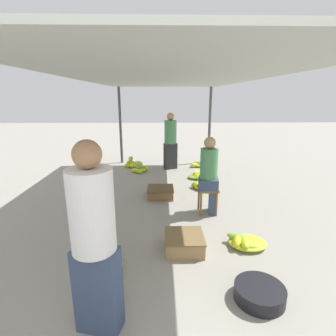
{
  "coord_description": "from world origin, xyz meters",
  "views": [
    {
      "loc": [
        -0.11,
        -1.09,
        2.02
      ],
      "look_at": [
        0.0,
        3.33,
        0.8
      ],
      "focal_mm": 28.0,
      "sensor_mm": 36.0,
      "label": 1
    }
  ],
  "objects_px": {
    "vendor_seated": "(210,174)",
    "banana_pile_left_3": "(131,164)",
    "banana_pile_right_0": "(245,242)",
    "shopper_walking_mid": "(170,140)",
    "vendor_foreground": "(94,239)",
    "banana_pile_right_2": "(198,176)",
    "banana_pile_right_3": "(198,164)",
    "banana_pile_left_1": "(95,231)",
    "banana_pile_left_2": "(139,168)",
    "basin_black": "(259,293)",
    "banana_pile_left_0": "(102,262)",
    "banana_pile_right_1": "(203,185)",
    "crate_near": "(160,192)",
    "stool": "(208,193)",
    "crate_mid": "(184,242)"
  },
  "relations": [
    {
      "from": "banana_pile_left_3",
      "to": "banana_pile_left_0",
      "type": "bearing_deg",
      "value": -87.79
    },
    {
      "from": "basin_black",
      "to": "crate_near",
      "type": "xyz_separation_m",
      "value": [
        -1.02,
        2.88,
        0.02
      ]
    },
    {
      "from": "vendor_seated",
      "to": "banana_pile_right_3",
      "type": "distance_m",
      "value": 3.28
    },
    {
      "from": "banana_pile_left_2",
      "to": "banana_pile_right_0",
      "type": "bearing_deg",
      "value": -64.81
    },
    {
      "from": "basin_black",
      "to": "shopper_walking_mid",
      "type": "relative_size",
      "value": 0.32
    },
    {
      "from": "stool",
      "to": "vendor_foreground",
      "type": "bearing_deg",
      "value": -119.73
    },
    {
      "from": "crate_near",
      "to": "crate_mid",
      "type": "bearing_deg",
      "value": -80.5
    },
    {
      "from": "banana_pile_right_3",
      "to": "crate_near",
      "type": "bearing_deg",
      "value": -114.79
    },
    {
      "from": "banana_pile_left_2",
      "to": "banana_pile_right_3",
      "type": "distance_m",
      "value": 1.79
    },
    {
      "from": "stool",
      "to": "crate_near",
      "type": "height_order",
      "value": "stool"
    },
    {
      "from": "banana_pile_left_0",
      "to": "banana_pile_left_2",
      "type": "relative_size",
      "value": 1.07
    },
    {
      "from": "stool",
      "to": "crate_near",
      "type": "xyz_separation_m",
      "value": [
        -0.84,
        0.79,
        -0.28
      ]
    },
    {
      "from": "vendor_foreground",
      "to": "banana_pile_left_0",
      "type": "xyz_separation_m",
      "value": [
        -0.17,
        0.84,
        -0.8
      ]
    },
    {
      "from": "basin_black",
      "to": "banana_pile_left_2",
      "type": "xyz_separation_m",
      "value": [
        -1.62,
        4.77,
        0.04
      ]
    },
    {
      "from": "banana_pile_left_3",
      "to": "crate_mid",
      "type": "height_order",
      "value": "banana_pile_left_3"
    },
    {
      "from": "banana_pile_right_3",
      "to": "crate_mid",
      "type": "height_order",
      "value": "crate_mid"
    },
    {
      "from": "vendor_foreground",
      "to": "vendor_seated",
      "type": "relative_size",
      "value": 1.25
    },
    {
      "from": "vendor_foreground",
      "to": "stool",
      "type": "relative_size",
      "value": 3.65
    },
    {
      "from": "stool",
      "to": "basin_black",
      "type": "bearing_deg",
      "value": -84.95
    },
    {
      "from": "banana_pile_left_1",
      "to": "banana_pile_right_1",
      "type": "distance_m",
      "value": 2.82
    },
    {
      "from": "vendor_seated",
      "to": "banana_pile_right_0",
      "type": "bearing_deg",
      "value": -73.78
    },
    {
      "from": "basin_black",
      "to": "banana_pile_left_0",
      "type": "distance_m",
      "value": 1.8
    },
    {
      "from": "banana_pile_left_1",
      "to": "banana_pile_left_3",
      "type": "xyz_separation_m",
      "value": [
        0.09,
        3.99,
        0.02
      ]
    },
    {
      "from": "shopper_walking_mid",
      "to": "banana_pile_left_1",
      "type": "bearing_deg",
      "value": -108.11
    },
    {
      "from": "vendor_seated",
      "to": "banana_pile_left_3",
      "type": "relative_size",
      "value": 2.5
    },
    {
      "from": "banana_pile_right_0",
      "to": "shopper_walking_mid",
      "type": "distance_m",
      "value": 4.28
    },
    {
      "from": "stool",
      "to": "banana_pile_left_2",
      "type": "bearing_deg",
      "value": 118.21
    },
    {
      "from": "crate_near",
      "to": "shopper_walking_mid",
      "type": "distance_m",
      "value": 2.34
    },
    {
      "from": "banana_pile_right_0",
      "to": "crate_mid",
      "type": "xyz_separation_m",
      "value": [
        -0.86,
        -0.06,
        0.04
      ]
    },
    {
      "from": "vendor_seated",
      "to": "crate_near",
      "type": "bearing_deg",
      "value": 137.57
    },
    {
      "from": "banana_pile_right_1",
      "to": "banana_pile_right_2",
      "type": "relative_size",
      "value": 1.14
    },
    {
      "from": "banana_pile_left_0",
      "to": "banana_pile_right_3",
      "type": "xyz_separation_m",
      "value": [
        1.81,
        4.76,
        -0.02
      ]
    },
    {
      "from": "vendor_seated",
      "to": "shopper_walking_mid",
      "type": "relative_size",
      "value": 0.86
    },
    {
      "from": "banana_pile_right_2",
      "to": "banana_pile_right_3",
      "type": "distance_m",
      "value": 1.2
    },
    {
      "from": "banana_pile_left_1",
      "to": "crate_near",
      "type": "relative_size",
      "value": 1.03
    },
    {
      "from": "basin_black",
      "to": "banana_pile_right_3",
      "type": "distance_m",
      "value": 5.3
    },
    {
      "from": "vendor_foreground",
      "to": "crate_near",
      "type": "height_order",
      "value": "vendor_foreground"
    },
    {
      "from": "banana_pile_left_1",
      "to": "crate_near",
      "type": "height_order",
      "value": "banana_pile_left_1"
    },
    {
      "from": "banana_pile_right_1",
      "to": "crate_near",
      "type": "height_order",
      "value": "banana_pile_right_1"
    },
    {
      "from": "vendor_foreground",
      "to": "banana_pile_right_0",
      "type": "height_order",
      "value": "vendor_foreground"
    },
    {
      "from": "banana_pile_left_1",
      "to": "banana_pile_right_2",
      "type": "bearing_deg",
      "value": 56.0
    },
    {
      "from": "crate_mid",
      "to": "shopper_walking_mid",
      "type": "height_order",
      "value": "shopper_walking_mid"
    },
    {
      "from": "basin_black",
      "to": "banana_pile_left_1",
      "type": "bearing_deg",
      "value": 146.83
    },
    {
      "from": "banana_pile_left_1",
      "to": "banana_pile_left_3",
      "type": "distance_m",
      "value": 3.99
    },
    {
      "from": "banana_pile_left_1",
      "to": "banana_pile_left_3",
      "type": "height_order",
      "value": "banana_pile_left_3"
    },
    {
      "from": "banana_pile_right_1",
      "to": "banana_pile_right_3",
      "type": "bearing_deg",
      "value": 85.39
    },
    {
      "from": "banana_pile_left_0",
      "to": "banana_pile_right_2",
      "type": "height_order",
      "value": "banana_pile_left_0"
    },
    {
      "from": "banana_pile_right_3",
      "to": "crate_mid",
      "type": "xyz_separation_m",
      "value": [
        -0.79,
        -4.38,
        0.04
      ]
    },
    {
      "from": "banana_pile_left_1",
      "to": "banana_pile_left_3",
      "type": "relative_size",
      "value": 1.01
    },
    {
      "from": "banana_pile_left_1",
      "to": "banana_pile_right_1",
      "type": "height_order",
      "value": "banana_pile_left_1"
    }
  ]
}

